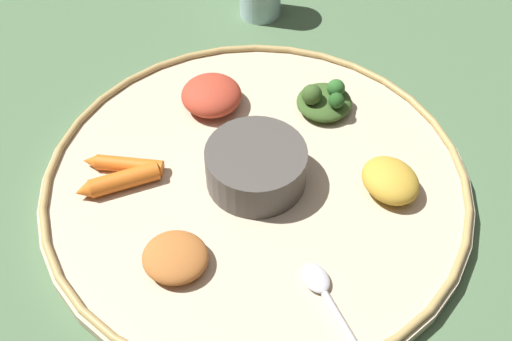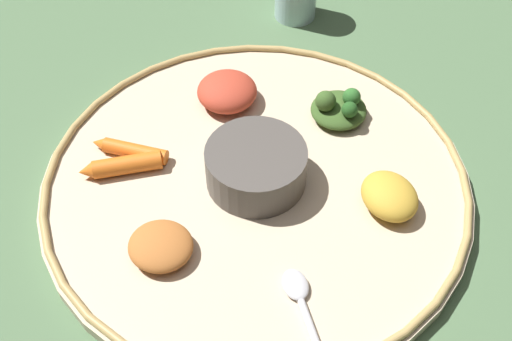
{
  "view_description": "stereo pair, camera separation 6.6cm",
  "coord_description": "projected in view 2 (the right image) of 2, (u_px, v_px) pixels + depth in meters",
  "views": [
    {
      "loc": [
        0.09,
        -0.43,
        0.53
      ],
      "look_at": [
        0.0,
        0.0,
        0.03
      ],
      "focal_mm": 44.63,
      "sensor_mm": 36.0,
      "label": 1
    },
    {
      "loc": [
        0.15,
        -0.41,
        0.53
      ],
      "look_at": [
        0.0,
        0.0,
        0.03
      ],
      "focal_mm": 44.63,
      "sensor_mm": 36.0,
      "label": 2
    }
  ],
  "objects": [
    {
      "name": "platter_rim",
      "position": [
        256.0,
        178.0,
        0.67
      ],
      "size": [
        0.45,
        0.45,
        0.01
      ],
      "primitive_type": "torus",
      "color": "tan",
      "rests_on": "platter"
    },
    {
      "name": "platter",
      "position": [
        256.0,
        185.0,
        0.68
      ],
      "size": [
        0.45,
        0.45,
        0.02
      ],
      "primitive_type": "cylinder",
      "color": "#C6B293",
      "rests_on": "ground_plane"
    },
    {
      "name": "mound_chickpea",
      "position": [
        161.0,
        246.0,
        0.6
      ],
      "size": [
        0.07,
        0.06,
        0.02
      ],
      "primitive_type": "ellipsoid",
      "rotation": [
        0.0,
        0.0,
        4.67
      ],
      "color": "#B2662D",
      "rests_on": "platter"
    },
    {
      "name": "carrot_outer",
      "position": [
        121.0,
        166.0,
        0.67
      ],
      "size": [
        0.08,
        0.06,
        0.02
      ],
      "color": "orange",
      "rests_on": "platter"
    },
    {
      "name": "ground_plane",
      "position": [
        256.0,
        189.0,
        0.69
      ],
      "size": [
        2.4,
        2.4,
        0.0
      ],
      "primitive_type": "plane",
      "color": "#4C6B47"
    },
    {
      "name": "mound_lentil_yellow",
      "position": [
        389.0,
        196.0,
        0.64
      ],
      "size": [
        0.08,
        0.08,
        0.03
      ],
      "primitive_type": "ellipsoid",
      "rotation": [
        0.0,
        0.0,
        2.35
      ],
      "color": "gold",
      "rests_on": "platter"
    },
    {
      "name": "mound_berbere_red",
      "position": [
        227.0,
        91.0,
        0.74
      ],
      "size": [
        0.1,
        0.1,
        0.03
      ],
      "primitive_type": "ellipsoid",
      "rotation": [
        0.0,
        0.0,
        2.3
      ],
      "color": "#B73D28",
      "rests_on": "platter"
    },
    {
      "name": "greens_pile",
      "position": [
        339.0,
        108.0,
        0.73
      ],
      "size": [
        0.09,
        0.09,
        0.04
      ],
      "color": "#385623",
      "rests_on": "platter"
    },
    {
      "name": "spoon",
      "position": [
        309.0,
        321.0,
        0.56
      ],
      "size": [
        0.11,
        0.14,
        0.01
      ],
      "color": "silver",
      "rests_on": "platter"
    },
    {
      "name": "center_bowl",
      "position": [
        256.0,
        165.0,
        0.66
      ],
      "size": [
        0.11,
        0.11,
        0.04
      ],
      "color": "#4C4742",
      "rests_on": "platter"
    },
    {
      "name": "carrot_near_spoon",
      "position": [
        130.0,
        150.0,
        0.69
      ],
      "size": [
        0.09,
        0.02,
        0.02
      ],
      "color": "orange",
      "rests_on": "platter"
    }
  ]
}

